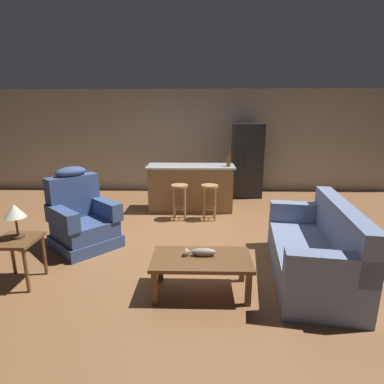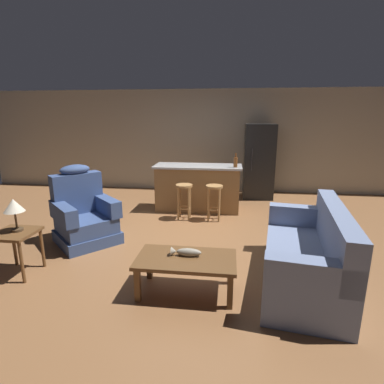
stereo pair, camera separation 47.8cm
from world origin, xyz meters
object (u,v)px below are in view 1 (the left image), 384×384
object	(u,v)px
coffee_table	(201,262)
bar_stool_right	(210,196)
recliner_near_lamp	(82,219)
refrigerator	(247,160)
fish_figurine	(201,252)
bottle_tall_green	(229,161)
end_table	(17,247)
couch	(315,251)
bar_stool_left	(180,195)
kitchen_island	(191,187)
table_lamp	(15,213)

from	to	relation	value
coffee_table	bar_stool_right	distance (m)	2.47
bar_stool_right	recliner_near_lamp	bearing A→B (deg)	-148.08
refrigerator	coffee_table	bearing A→B (deg)	-104.83
fish_figurine	bottle_tall_green	xyz separation A→B (m)	(0.57, 2.91, 0.59)
bar_stool_right	refrigerator	xyz separation A→B (m)	(0.97, 1.83, 0.41)
end_table	refrigerator	world-z (taller)	refrigerator
couch	bar_stool_left	distance (m)	2.76
kitchen_island	couch	bearing A→B (deg)	-59.45
bar_stool_right	bar_stool_left	bearing A→B (deg)	180.00
recliner_near_lamp	end_table	distance (m)	1.14
table_lamp	end_table	bearing A→B (deg)	-114.42
coffee_table	kitchen_island	distance (m)	3.10
end_table	coffee_table	bearing A→B (deg)	-3.74
couch	bar_stool_right	world-z (taller)	couch
couch	refrigerator	world-z (taller)	refrigerator
couch	refrigerator	size ratio (longest dim) A/B	1.14
refrigerator	kitchen_island	bearing A→B (deg)	-138.21
fish_figurine	recliner_near_lamp	distance (m)	2.15
kitchen_island	bottle_tall_green	bearing A→B (deg)	-10.43
kitchen_island	bar_stool_right	distance (m)	0.73
couch	bottle_tall_green	bearing A→B (deg)	-63.51
fish_figurine	couch	world-z (taller)	couch
bar_stool_left	refrigerator	xyz separation A→B (m)	(1.54, 1.83, 0.41)
coffee_table	end_table	bearing A→B (deg)	176.26
kitchen_island	recliner_near_lamp	bearing A→B (deg)	-130.71
coffee_table	bar_stool_left	xyz separation A→B (m)	(-0.40, 2.46, 0.11)
bar_stool_right	bottle_tall_green	xyz separation A→B (m)	(0.39, 0.49, 0.59)
coffee_table	fish_figurine	size ratio (longest dim) A/B	3.24
table_lamp	bottle_tall_green	xyz separation A→B (m)	(2.69, 2.78, 0.19)
couch	refrigerator	xyz separation A→B (m)	(-0.26, 3.92, 0.54)
end_table	table_lamp	xyz separation A→B (m)	(0.02, 0.04, 0.41)
kitchen_island	refrigerator	size ratio (longest dim) A/B	1.02
kitchen_island	bar_stool_right	size ratio (longest dim) A/B	2.65
kitchen_island	refrigerator	xyz separation A→B (m)	(1.34, 1.20, 0.40)
fish_figurine	end_table	world-z (taller)	end_table
bar_stool_right	refrigerator	size ratio (longest dim) A/B	0.39
fish_figurine	bottle_tall_green	bearing A→B (deg)	78.94
coffee_table	fish_figurine	xyz separation A→B (m)	(-0.01, 0.05, 0.10)
table_lamp	bar_stool_left	world-z (taller)	table_lamp
coffee_table	kitchen_island	world-z (taller)	kitchen_island
bar_stool_right	refrigerator	distance (m)	2.11
kitchen_island	bar_stool_left	world-z (taller)	kitchen_island
coffee_table	recliner_near_lamp	size ratio (longest dim) A/B	0.92
end_table	kitchen_island	distance (m)	3.54
couch	bar_stool_left	bearing A→B (deg)	-40.79
table_lamp	bar_stool_right	size ratio (longest dim) A/B	0.60
coffee_table	bottle_tall_green	size ratio (longest dim) A/B	3.88
kitchen_island	bar_stool_left	size ratio (longest dim) A/B	2.65
table_lamp	bar_stool_right	xyz separation A→B (m)	(2.31, 2.29, -0.40)
refrigerator	fish_figurine	bearing A→B (deg)	-105.11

